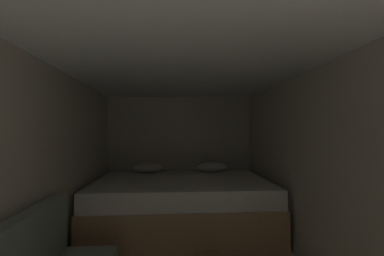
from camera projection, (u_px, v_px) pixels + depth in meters
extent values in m
cube|color=beige|center=(180.00, 154.00, 4.70)|extent=(2.60, 0.05, 2.00)
cube|color=beige|center=(28.00, 180.00, 2.12)|extent=(0.05, 4.93, 2.00)
cube|color=beige|center=(334.00, 176.00, 2.31)|extent=(0.05, 4.93, 2.00)
cube|color=white|center=(188.00, 55.00, 2.23)|extent=(2.60, 4.93, 0.05)
cube|color=tan|center=(182.00, 213.00, 3.75)|extent=(2.38, 1.73, 0.49)
cube|color=white|center=(182.00, 187.00, 3.75)|extent=(2.34, 1.69, 0.23)
ellipsoid|color=white|center=(148.00, 168.00, 4.35)|extent=(0.50, 0.36, 0.16)
ellipsoid|color=white|center=(212.00, 167.00, 4.43)|extent=(0.50, 0.36, 0.16)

